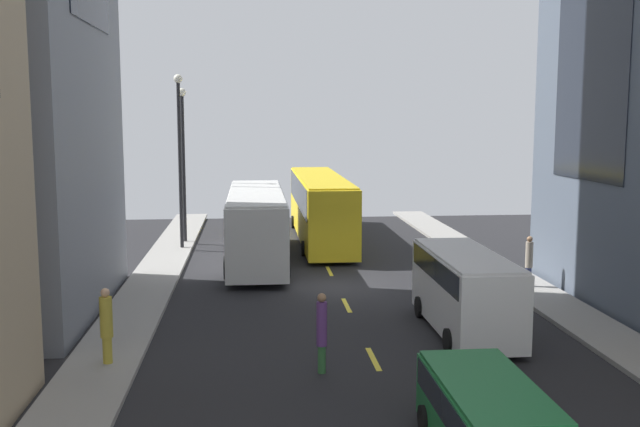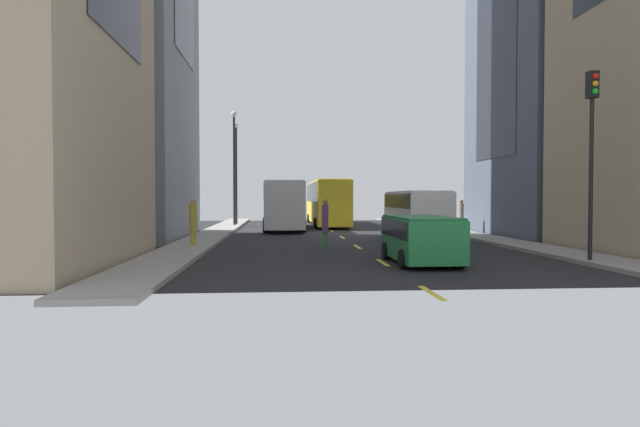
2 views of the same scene
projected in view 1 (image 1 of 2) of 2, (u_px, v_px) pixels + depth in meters
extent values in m
plane|color=black|center=(337.00, 287.00, 29.79)|extent=(41.19, 41.19, 0.00)
cube|color=gray|center=(148.00, 289.00, 29.09)|extent=(2.06, 44.00, 0.15)
cube|color=gray|center=(518.00, 281.00, 30.47)|extent=(2.06, 44.00, 0.15)
cube|color=yellow|center=(373.00, 359.00, 20.90)|extent=(0.16, 2.00, 0.01)
cube|color=yellow|center=(347.00, 305.00, 26.83)|extent=(0.16, 2.00, 0.01)
cube|color=yellow|center=(329.00, 271.00, 32.75)|extent=(0.16, 2.00, 0.01)
cube|color=yellow|center=(317.00, 247.00, 38.67)|extent=(0.16, 2.00, 0.01)
cube|color=yellow|center=(309.00, 230.00, 44.59)|extent=(0.16, 2.00, 0.01)
cube|color=yellow|center=(302.00, 217.00, 50.52)|extent=(0.16, 2.00, 0.01)
cube|color=silver|center=(256.00, 224.00, 34.80)|extent=(2.55, 12.35, 3.00)
cube|color=black|center=(256.00, 207.00, 34.69)|extent=(2.60, 11.36, 1.20)
cube|color=beige|center=(256.00, 192.00, 34.60)|extent=(2.45, 11.85, 0.08)
cylinder|color=black|center=(234.00, 238.00, 38.64)|extent=(0.46, 1.00, 1.00)
cylinder|color=black|center=(278.00, 237.00, 38.86)|extent=(0.46, 1.00, 1.00)
cylinder|color=black|center=(229.00, 268.00, 31.08)|extent=(0.46, 1.00, 1.00)
cylinder|color=black|center=(285.00, 267.00, 31.30)|extent=(0.46, 1.00, 1.00)
cube|color=yellow|center=(320.00, 207.00, 40.74)|extent=(2.45, 14.90, 3.30)
cube|color=black|center=(320.00, 192.00, 40.62)|extent=(2.50, 13.71, 1.48)
cube|color=gold|center=(320.00, 177.00, 40.51)|extent=(2.35, 14.31, 0.08)
cylinder|color=black|center=(295.00, 222.00, 45.39)|extent=(0.44, 0.76, 0.76)
cylinder|color=black|center=(331.00, 221.00, 45.60)|extent=(0.44, 0.76, 0.76)
cylinder|color=black|center=(306.00, 248.00, 36.27)|extent=(0.44, 0.76, 0.76)
cylinder|color=black|center=(351.00, 248.00, 36.48)|extent=(0.44, 0.76, 0.76)
cube|color=white|center=(465.00, 291.00, 23.31)|extent=(2.05, 6.17, 2.30)
cube|color=black|center=(466.00, 268.00, 23.21)|extent=(2.09, 5.68, 0.69)
cube|color=silver|center=(466.00, 255.00, 23.15)|extent=(1.97, 5.92, 0.08)
cylinder|color=black|center=(422.00, 307.00, 25.24)|extent=(0.37, 0.72, 0.72)
cylinder|color=black|center=(475.00, 306.00, 25.41)|extent=(0.37, 0.72, 0.72)
cylinder|color=black|center=(452.00, 340.00, 21.46)|extent=(0.37, 0.72, 0.72)
cylinder|color=black|center=(514.00, 339.00, 21.63)|extent=(0.37, 0.72, 0.72)
cube|color=#1E7238|center=(487.00, 419.00, 14.68)|extent=(1.89, 4.37, 1.37)
cube|color=black|center=(488.00, 403.00, 14.64)|extent=(1.92, 4.02, 0.57)
cube|color=#1A612F|center=(488.00, 384.00, 14.59)|extent=(1.81, 4.19, 0.08)
cylinder|color=black|center=(428.00, 419.00, 16.01)|extent=(0.34, 0.62, 0.62)
cylinder|color=black|center=(505.00, 416.00, 16.17)|extent=(0.34, 0.62, 0.62)
cylinder|color=gold|center=(107.00, 350.00, 20.08)|extent=(0.26, 0.26, 0.73)
cylinder|color=gold|center=(106.00, 317.00, 19.96)|extent=(0.34, 0.34, 1.12)
sphere|color=tan|center=(105.00, 293.00, 19.87)|extent=(0.25, 0.25, 0.25)
cylinder|color=#336B38|center=(322.00, 359.00, 19.74)|extent=(0.21, 0.21, 0.76)
cylinder|color=#593372|center=(322.00, 324.00, 19.62)|extent=(0.29, 0.29, 1.20)
sphere|color=#8C6647|center=(322.00, 298.00, 19.52)|extent=(0.24, 0.24, 0.24)
cylinder|color=navy|center=(528.00, 277.00, 29.19)|extent=(0.22, 0.22, 0.76)
cylinder|color=gray|center=(529.00, 255.00, 29.07)|extent=(0.30, 0.30, 1.03)
sphere|color=#8C6647|center=(530.00, 239.00, 28.98)|extent=(0.23, 0.23, 0.23)
cylinder|color=black|center=(180.00, 166.00, 37.33)|extent=(0.18, 0.18, 8.40)
sphere|color=silver|center=(178.00, 79.00, 36.75)|extent=(0.44, 0.44, 0.44)
cylinder|color=black|center=(184.00, 169.00, 39.24)|extent=(0.18, 0.18, 7.79)
sphere|color=silver|center=(182.00, 92.00, 38.70)|extent=(0.44, 0.44, 0.44)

